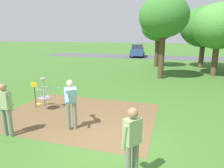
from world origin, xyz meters
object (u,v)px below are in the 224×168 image
Objects in this scene: player_waiting_left at (71,102)px; frisbee_mid_grass at (39,104)px; disc_golf_basket at (43,93)px; tree_mid_center at (164,17)px; frisbee_near_basket at (59,88)px; tree_near_left at (158,27)px; tree_mid_left at (205,27)px; player_throwing at (132,141)px; parked_car_leftmost at (138,51)px; player_foreground_watching at (5,107)px; frisbee_by_tee at (8,112)px; tree_near_right at (219,26)px.

player_waiting_left is 6.71× the size of frisbee_mid_grass.
tree_mid_center reaches higher than disc_golf_basket.
tree_mid_center is at bearing 39.83° from frisbee_near_basket.
tree_mid_left is at bearing 9.47° from tree_near_left.
player_throwing reaches higher than frisbee_near_basket.
tree_near_left is (1.54, 15.10, 2.92)m from player_waiting_left.
parked_car_leftmost is (-4.40, 26.01, -0.05)m from player_throwing.
player_foreground_watching is 6.71× the size of frisbee_mid_grass.
tree_mid_left is (9.13, 15.19, 3.86)m from frisbee_by_tee.
frisbee_by_tee is at bearing 169.40° from player_waiting_left.
frisbee_mid_grass is at bearing -123.64° from tree_mid_center.
tree_near_left reaches higher than parked_car_leftmost.
frisbee_near_basket is 0.99× the size of frisbee_by_tee.
frisbee_by_tee is (-3.33, 0.62, -0.98)m from player_waiting_left.
tree_near_right is (9.59, 10.96, 3.75)m from frisbee_by_tee.
tree_mid_left reaches higher than disc_golf_basket.
player_foreground_watching is 0.31× the size of tree_near_right.
tree_mid_left reaches higher than tree_near_left.
disc_golf_basket is 3.65m from frisbee_near_basket.
tree_near_right is at bearing -83.80° from tree_mid_left.
player_foreground_watching is 6.00m from frisbee_near_basket.
parked_car_leftmost is (1.38, 23.48, 0.91)m from frisbee_by_tee.
parked_car_leftmost is at bearing 90.56° from player_foreground_watching.
tree_mid_left reaches higher than frisbee_near_basket.
player_waiting_left is 8.21× the size of frisbee_near_basket.
tree_near_left is (4.90, 10.43, 3.89)m from frisbee_near_basket.
frisbee_near_basket is 2.90m from frisbee_mid_grass.
tree_mid_center reaches higher than player_foreground_watching.
frisbee_by_tee is at bearing -117.17° from frisbee_mid_grass.
player_waiting_left is at bearing -10.60° from frisbee_by_tee.
tree_near_right is 1.25× the size of parked_car_leftmost.
tree_mid_center is at bearing 68.84° from player_foreground_watching.
player_foreground_watching is at bearing -101.38° from tree_near_left.
frisbee_mid_grass is at bearing 142.77° from disc_golf_basket.
frisbee_mid_grass is at bearing -91.94° from parked_car_leftmost.
disc_golf_basket reaches higher than frisbee_near_basket.
disc_golf_basket is 0.24× the size of tree_mid_center.
frisbee_mid_grass is (-0.66, 0.50, -0.74)m from disc_golf_basket.
parked_car_leftmost is (-3.49, 9.00, -2.98)m from tree_near_left.
disc_golf_basket reaches higher than frisbee_by_tee.
tree_near_left is 4.32m from tree_mid_left.
frisbee_near_basket is 8.59m from tree_mid_center.
tree_near_right reaches higher than frisbee_mid_grass.
frisbee_mid_grass is at bearing -132.61° from tree_near_right.
player_foreground_watching is 8.09× the size of frisbee_by_tee.
frisbee_near_basket is 4.04m from frisbee_by_tee.
frisbee_by_tee is 0.05× the size of parked_car_leftmost.
tree_near_right reaches higher than tree_near_left.
tree_near_right is (9.62, 6.92, 3.75)m from frisbee_near_basket.
parked_car_leftmost is (0.09, 22.76, 0.17)m from disc_golf_basket.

